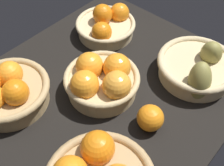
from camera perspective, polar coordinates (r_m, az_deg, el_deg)
The scene contains 6 objects.
market_tray at distance 88.23cm, azimuth -1.92°, elevation -2.11°, with size 84.00×72.00×3.00cm, color black.
basket_center at distance 82.91cm, azimuth -1.81°, elevation 0.67°, with size 22.24×22.24×11.92cm.
basket_near_right at distance 85.65cm, azimuth -20.13°, elevation -1.48°, with size 23.67×23.67×11.73cm.
basket_near_left at distance 103.85cm, azimuth -1.14°, elevation 11.44°, with size 21.28×21.28×10.95cm.
basket_far_left_pears at distance 91.52cm, azimuth 16.67°, elevation 3.00°, with size 25.10×24.40×13.13cm.
loose_orange_front_gap at distance 77.20cm, azimuth 7.62°, elevation -6.90°, with size 7.33×7.33×7.33cm, color orange.
Camera 1 is at (39.66, 39.11, 69.92)cm, focal length 46.02 mm.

